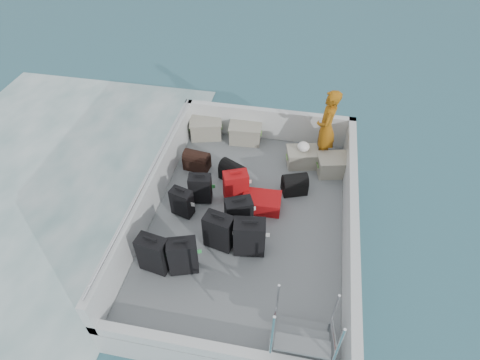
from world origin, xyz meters
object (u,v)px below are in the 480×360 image
object	(u,v)px
suitcase_0	(153,254)
suitcase_6	(249,237)
suitcase_3	(183,256)
suitcase_4	(219,232)
suitcase_8	(262,202)
crate_0	(206,129)
suitcase_1	(182,203)
suitcase_7	(239,214)
suitcase_5	(236,186)
crate_2	(302,158)
passenger	(326,128)
suitcase_2	(200,189)
crate_3	(334,166)
crate_1	(245,133)

from	to	relation	value
suitcase_0	suitcase_6	xyz separation A→B (m)	(1.39, 0.61, -0.00)
suitcase_3	suitcase_4	distance (m)	0.72
suitcase_8	crate_0	world-z (taller)	crate_0
suitcase_1	suitcase_7	world-z (taller)	suitcase_7
suitcase_5	suitcase_6	bearing A→B (deg)	-90.82
suitcase_5	crate_2	xyz separation A→B (m)	(1.12, 1.18, -0.13)
suitcase_7	passenger	bearing A→B (deg)	33.57
suitcase_3	suitcase_8	distance (m)	1.84
suitcase_2	suitcase_7	world-z (taller)	suitcase_7
suitcase_2	crate_0	size ratio (longest dim) A/B	0.90
suitcase_5	crate_3	world-z (taller)	suitcase_5
suitcase_0	suitcase_8	world-z (taller)	suitcase_0
suitcase_6	passenger	bearing A→B (deg)	59.92
suitcase_3	suitcase_6	xyz separation A→B (m)	(0.94, 0.55, 0.01)
suitcase_8	passenger	world-z (taller)	passenger
suitcase_6	suitcase_8	bearing A→B (deg)	79.32
suitcase_4	suitcase_8	world-z (taller)	suitcase_4
suitcase_6	suitcase_8	size ratio (longest dim) A/B	1.00
suitcase_7	crate_3	bearing A→B (deg)	23.55
suitcase_4	passenger	world-z (taller)	passenger
suitcase_2	passenger	distance (m)	2.69
suitcase_3	crate_0	xyz separation A→B (m)	(-0.52, 3.43, -0.14)
suitcase_5	crate_1	bearing A→B (deg)	72.25
suitcase_0	suitcase_8	size ratio (longest dim) A/B	1.01
crate_0	crate_3	distance (m)	2.85
crate_1	crate_2	size ratio (longest dim) A/B	1.12
passenger	suitcase_5	bearing A→B (deg)	-40.49
suitcase_3	crate_1	size ratio (longest dim) A/B	1.04
suitcase_4	suitcase_8	xyz separation A→B (m)	(0.56, 0.96, -0.20)
suitcase_4	crate_1	xyz separation A→B (m)	(-0.08, 2.85, -0.14)
suitcase_2	suitcase_8	world-z (taller)	suitcase_2
suitcase_5	suitcase_8	bearing A→B (deg)	-38.76
suitcase_0	suitcase_3	bearing A→B (deg)	17.01
suitcase_6	passenger	xyz separation A→B (m)	(1.05, 2.54, 0.46)
suitcase_1	suitcase_3	bearing A→B (deg)	-56.30
crate_3	crate_1	bearing A→B (deg)	159.85
suitcase_3	suitcase_6	bearing A→B (deg)	12.18
suitcase_4	suitcase_5	world-z (taller)	suitcase_4
suitcase_3	crate_0	world-z (taller)	suitcase_3
suitcase_1	suitcase_4	distance (m)	0.97
suitcase_3	crate_3	distance (m)	3.54
suitcase_8	crate_2	xyz separation A→B (m)	(0.62, 1.33, 0.04)
suitcase_8	crate_2	world-z (taller)	crate_2
suitcase_2	crate_1	xyz separation A→B (m)	(0.48, 1.91, -0.10)
crate_3	suitcase_8	bearing A→B (deg)	-136.26
crate_2	passenger	xyz separation A→B (m)	(0.38, 0.23, 0.63)
suitcase_3	crate_2	xyz separation A→B (m)	(1.61, 2.86, -0.16)
suitcase_2	suitcase_6	bearing A→B (deg)	-50.38
suitcase_5	suitcase_0	bearing A→B (deg)	-140.71
suitcase_3	crate_2	bearing A→B (deg)	42.48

